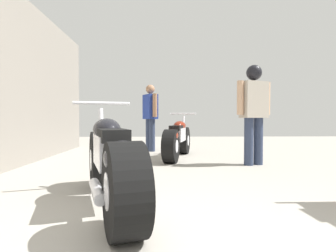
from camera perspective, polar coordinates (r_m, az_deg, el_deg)
name	(u,v)px	position (r m, az deg, el deg)	size (l,w,h in m)	color
ground_plane	(192,171)	(4.13, 4.89, -9.24)	(16.10, 16.10, 0.00)	#9E998E
garage_partition_left	(1,75)	(4.66, -31.04, 8.88)	(0.08, 7.38, 2.77)	gray
motorcycle_maroon_cruiser	(110,162)	(2.47, -11.73, -7.23)	(0.90, 2.01, 0.95)	black
motorcycle_black_naked	(177,139)	(5.44, 1.94, -2.73)	(0.77, 1.91, 0.90)	black
mechanic_in_blue	(150,114)	(6.67, -3.65, 2.55)	(0.39, 0.62, 1.59)	#2D3851
mechanic_with_helmet	(254,105)	(4.85, 17.16, 4.09)	(0.65, 0.37, 1.66)	#2D3851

